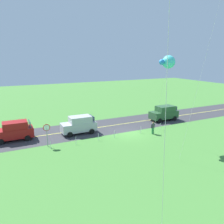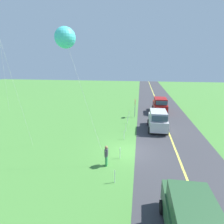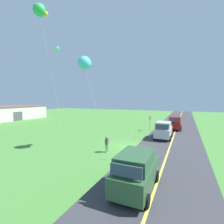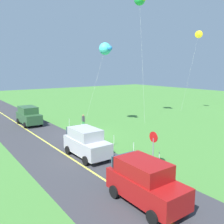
% 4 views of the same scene
% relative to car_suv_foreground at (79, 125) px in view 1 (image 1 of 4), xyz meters
% --- Properties ---
extents(ground_plane, '(120.00, 120.00, 0.10)m').
position_rel_car_suv_foreground_xyz_m(ground_plane, '(-5.75, 2.82, -1.20)').
color(ground_plane, '#478438').
extents(asphalt_road, '(120.00, 7.00, 0.00)m').
position_rel_car_suv_foreground_xyz_m(asphalt_road, '(-5.75, -1.18, -1.15)').
color(asphalt_road, '#38383D').
rests_on(asphalt_road, ground).
extents(road_centre_stripe, '(120.00, 0.16, 0.00)m').
position_rel_car_suv_foreground_xyz_m(road_centre_stripe, '(-5.75, -1.18, -1.15)').
color(road_centre_stripe, '#E5E04C').
rests_on(road_centre_stripe, asphalt_road).
extents(car_suv_foreground, '(4.40, 2.12, 2.24)m').
position_rel_car_suv_foreground_xyz_m(car_suv_foreground, '(0.00, 0.00, 0.00)').
color(car_suv_foreground, '#B7B7BC').
rests_on(car_suv_foreground, ground).
extents(car_parked_east_near, '(4.40, 2.12, 2.24)m').
position_rel_car_suv_foreground_xyz_m(car_parked_east_near, '(7.64, -0.98, 0.00)').
color(car_parked_east_near, maroon).
rests_on(car_parked_east_near, ground).
extents(car_parked_west_near, '(4.40, 2.12, 2.24)m').
position_rel_car_suv_foreground_xyz_m(car_parked_west_near, '(-13.81, -0.15, 0.00)').
color(car_parked_west_near, '#2D5633').
rests_on(car_parked_west_near, ground).
extents(stop_sign, '(0.76, 0.08, 2.56)m').
position_rel_car_suv_foreground_xyz_m(stop_sign, '(4.52, 2.73, 0.65)').
color(stop_sign, gray).
rests_on(stop_sign, ground).
extents(person_adult_near, '(0.58, 0.22, 1.60)m').
position_rel_car_suv_foreground_xyz_m(person_adult_near, '(-8.36, 4.41, -0.29)').
color(person_adult_near, '#338C4C').
rests_on(person_adult_near, ground).
extents(kite_red_low, '(1.90, 3.50, 9.77)m').
position_rel_car_suv_foreground_xyz_m(kite_red_low, '(-7.86, 7.20, 7.91)').
color(kite_red_low, silver).
rests_on(kite_red_low, ground).
extents(fence_post_0, '(0.05, 0.05, 0.90)m').
position_rel_car_suv_foreground_xyz_m(fence_post_0, '(-10.24, 3.52, -0.70)').
color(fence_post_0, silver).
rests_on(fence_post_0, ground).
extents(fence_post_1, '(0.05, 0.05, 0.90)m').
position_rel_car_suv_foreground_xyz_m(fence_post_1, '(-7.13, 3.52, -0.70)').
color(fence_post_1, silver).
rests_on(fence_post_1, ground).
extents(fence_post_2, '(0.05, 0.05, 0.90)m').
position_rel_car_suv_foreground_xyz_m(fence_post_2, '(-3.31, 3.52, -0.70)').
color(fence_post_2, silver).
rests_on(fence_post_2, ground).
extents(fence_post_3, '(0.05, 0.05, 0.90)m').
position_rel_car_suv_foreground_xyz_m(fence_post_3, '(-1.18, 3.52, -0.70)').
color(fence_post_3, silver).
rests_on(fence_post_3, ground).
extents(fence_post_4, '(0.05, 0.05, 0.90)m').
position_rel_car_suv_foreground_xyz_m(fence_post_4, '(1.54, 3.52, -0.70)').
color(fence_post_4, silver).
rests_on(fence_post_4, ground).
extents(fence_post_5, '(0.05, 0.05, 0.90)m').
position_rel_car_suv_foreground_xyz_m(fence_post_5, '(4.37, 3.52, -0.70)').
color(fence_post_5, silver).
rests_on(fence_post_5, ground).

